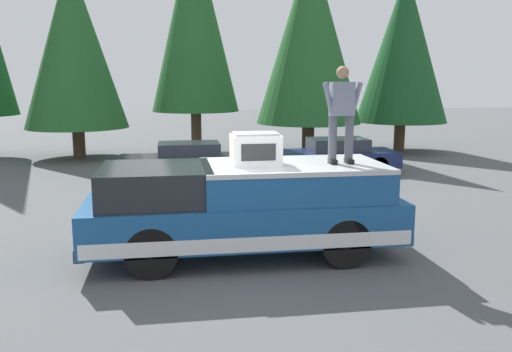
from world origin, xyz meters
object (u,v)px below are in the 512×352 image
at_px(compressor_unit, 256,149).
at_px(person_on_truck_bed, 342,112).
at_px(pickup_truck, 244,208).
at_px(parked_car_navy, 335,156).
at_px(parked_car_black, 187,161).

bearing_deg(compressor_unit, person_on_truck_bed, -93.27).
height_order(pickup_truck, person_on_truck_bed, person_on_truck_bed).
relative_size(person_on_truck_bed, parked_car_navy, 0.41).
distance_m(person_on_truck_bed, parked_car_navy, 8.76).
relative_size(person_on_truck_bed, parked_car_black, 0.41).
relative_size(compressor_unit, parked_car_navy, 0.20).
xyz_separation_m(compressor_unit, parked_car_navy, (8.09, -3.98, -1.35)).
height_order(person_on_truck_bed, parked_car_navy, person_on_truck_bed).
height_order(person_on_truck_bed, parked_car_black, person_on_truck_bed).
bearing_deg(pickup_truck, compressor_unit, -99.63).
bearing_deg(parked_car_navy, compressor_unit, 153.80).
bearing_deg(person_on_truck_bed, parked_car_navy, -16.85).
bearing_deg(pickup_truck, person_on_truck_bed, -94.02).
height_order(compressor_unit, parked_car_navy, compressor_unit).
bearing_deg(pickup_truck, parked_car_black, 5.75).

